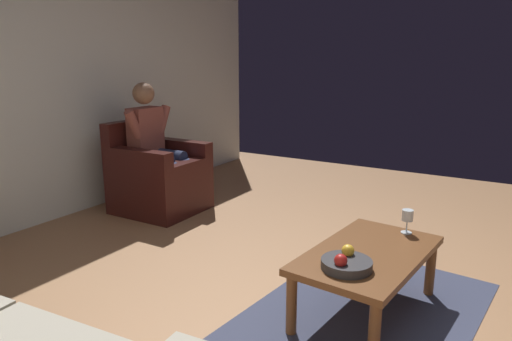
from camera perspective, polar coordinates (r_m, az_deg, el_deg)
name	(u,v)px	position (r m, az deg, el deg)	size (l,w,h in m)	color
ground_plane	(359,291)	(3.22, 12.45, -14.21)	(7.04, 7.04, 0.00)	#A4744C
wall_back	(51,78)	(4.69, -23.83, 10.32)	(6.16, 0.06, 2.62)	silver
rug	(365,311)	(2.99, 13.16, -16.43)	(1.70, 1.18, 0.01)	#3A3F56
armchair	(158,178)	(4.71, -11.94, -0.87)	(0.74, 0.78, 0.89)	#361310
person_seated	(155,143)	(4.64, -12.23, 3.36)	(0.60, 0.55, 1.26)	brown
coffee_table	(368,260)	(2.84, 13.53, -10.62)	(1.05, 0.67, 0.39)	brown
wine_glass_near	(407,217)	(3.13, 18.04, -5.44)	(0.07, 0.07, 0.16)	silver
fruit_bowl	(346,263)	(2.57, 10.98, -11.04)	(0.27, 0.27, 0.11)	#302E31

